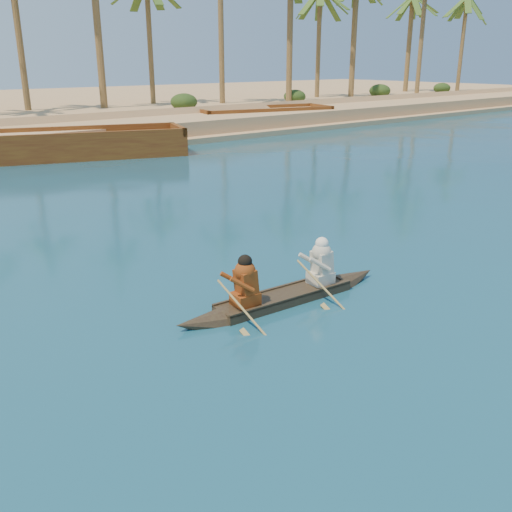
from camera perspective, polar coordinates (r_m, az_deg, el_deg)
ground at (r=18.97m, az=20.99°, el=1.96°), size 160.00×160.00×0.00m
sandy_embankment at (r=58.03m, az=-24.19°, el=12.90°), size 150.00×51.00×1.50m
palm_grove at (r=46.62m, az=-21.04°, el=21.42°), size 110.00×14.00×16.00m
shrub_cluster at (r=43.45m, az=-18.37°, el=12.92°), size 100.00×6.00×2.40m
canoe at (r=12.81m, az=2.88°, el=-3.35°), size 5.55×1.16×1.52m
barge_mid at (r=33.70m, az=-16.65°, el=10.57°), size 11.34×6.97×1.79m
barge_right at (r=47.15m, az=0.79°, el=13.59°), size 11.53×6.20×1.83m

